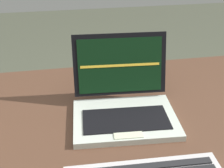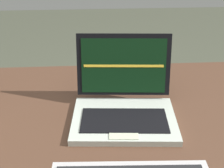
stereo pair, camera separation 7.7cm
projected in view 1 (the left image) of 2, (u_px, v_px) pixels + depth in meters
desk at (125, 165)px, 0.82m from camera, size 1.57×0.83×0.75m
laptop_front at (123, 102)px, 0.81m from camera, size 0.30×0.26×0.21m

